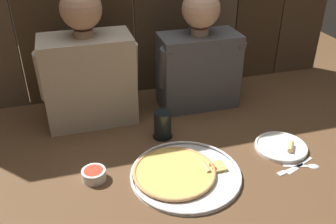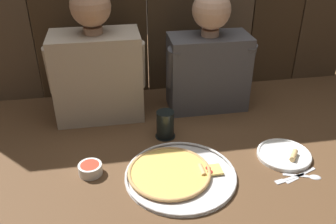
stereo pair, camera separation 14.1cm
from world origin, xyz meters
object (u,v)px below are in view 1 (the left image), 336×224
(pizza_tray, at_px, (181,173))
(diner_right, at_px, (199,56))
(drinking_glass, at_px, (163,125))
(dipping_bowl, at_px, (94,174))
(dinner_plate, at_px, (281,147))
(diner_left, at_px, (88,66))

(pizza_tray, xyz_separation_m, diner_right, (0.25, 0.51, 0.25))
(drinking_glass, height_order, dipping_bowl, drinking_glass)
(dipping_bowl, distance_m, diner_right, 0.75)
(dinner_plate, distance_m, diner_right, 0.56)
(pizza_tray, height_order, diner_right, diner_right)
(diner_left, xyz_separation_m, diner_right, (0.52, 0.00, -0.01))
(drinking_glass, bearing_deg, diner_right, 43.97)
(pizza_tray, distance_m, drinking_glass, 0.27)
(dinner_plate, xyz_separation_m, diner_right, (-0.20, 0.46, 0.25))
(drinking_glass, bearing_deg, pizza_tray, -90.76)
(pizza_tray, height_order, dinner_plate, dinner_plate)
(dinner_plate, relative_size, drinking_glass, 1.77)
(pizza_tray, bearing_deg, dinner_plate, 5.60)
(dipping_bowl, xyz_separation_m, diner_right, (0.56, 0.44, 0.23))
(pizza_tray, xyz_separation_m, dipping_bowl, (-0.31, 0.07, 0.01))
(dinner_plate, relative_size, diner_right, 0.38)
(dipping_bowl, height_order, diner_left, diner_left)
(pizza_tray, xyz_separation_m, drinking_glass, (0.00, 0.27, 0.05))
(pizza_tray, bearing_deg, drinking_glass, 89.24)
(diner_left, height_order, diner_right, diner_left)
(dipping_bowl, distance_m, diner_left, 0.50)
(drinking_glass, relative_size, dipping_bowl, 1.37)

